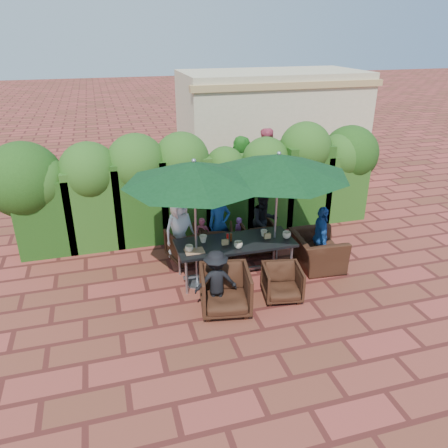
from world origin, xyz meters
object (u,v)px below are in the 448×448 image
object	(u,v)px
umbrella_right	(278,165)
chair_far_mid	(216,239)
umbrella_left	(194,173)
chair_near_right	(282,281)
chair_end_right	(318,245)
chair_near_left	(225,288)
chair_far_left	(187,244)
chair_far_right	(257,235)
dining_table	(235,245)

from	to	relation	value
umbrella_right	chair_far_mid	xyz separation A→B (m)	(-0.91, 1.01, -1.85)
umbrella_left	chair_near_right	distance (m)	2.48
umbrella_right	chair_near_right	bearing A→B (deg)	-102.66
chair_end_right	chair_near_left	bearing A→B (deg)	117.64
umbrella_left	chair_near_right	world-z (taller)	umbrella_left
umbrella_left	umbrella_right	xyz separation A→B (m)	(1.57, 0.04, 0.00)
umbrella_left	chair_far_left	bearing A→B (deg)	89.23
chair_far_right	chair_near_left	world-z (taller)	chair_near_left
chair_far_left	chair_near_right	xyz separation A→B (m)	(1.35, -1.87, -0.03)
umbrella_right	chair_end_right	size ratio (longest dim) A/B	2.49
chair_far_right	chair_near_right	xyz separation A→B (m)	(-0.20, -1.87, -0.02)
dining_table	chair_far_mid	size ratio (longest dim) A/B	3.12
chair_far_left	chair_near_right	size ratio (longest dim) A/B	1.09
umbrella_right	chair_near_right	distance (m)	2.10
umbrella_right	chair_far_mid	size ratio (longest dim) A/B	3.64
chair_far_mid	chair_far_right	xyz separation A→B (m)	(0.90, -0.07, 0.00)
dining_table	umbrella_right	world-z (taller)	umbrella_right
chair_far_mid	chair_end_right	xyz separation A→B (m)	(1.84, -1.06, 0.10)
dining_table	chair_near_left	size ratio (longest dim) A/B	2.64
chair_far_left	chair_near_left	size ratio (longest dim) A/B	0.87
dining_table	umbrella_left	size ratio (longest dim) A/B	0.90
chair_near_left	chair_end_right	world-z (taller)	chair_end_right
chair_near_left	umbrella_left	bearing A→B (deg)	115.58
chair_far_left	chair_far_mid	world-z (taller)	chair_far_left
umbrella_right	chair_near_left	xyz separation A→B (m)	(-1.29, -1.00, -1.79)
chair_near_left	chair_near_right	world-z (taller)	chair_near_left
umbrella_left	chair_near_right	bearing A→B (deg)	-33.06
umbrella_left	chair_near_left	world-z (taller)	umbrella_left
umbrella_right	chair_near_right	world-z (taller)	umbrella_right
chair_end_right	chair_far_mid	bearing A→B (deg)	64.44
chair_near_left	chair_far_mid	bearing A→B (deg)	88.77
chair_far_mid	chair_near_left	bearing A→B (deg)	93.79
dining_table	chair_far_left	size ratio (longest dim) A/B	3.02
chair_far_left	chair_far_right	world-z (taller)	chair_far_left
dining_table	chair_far_right	bearing A→B (deg)	49.28
umbrella_left	chair_near_right	size ratio (longest dim) A/B	3.67
umbrella_left	umbrella_right	size ratio (longest dim) A/B	0.95
chair_near_left	chair_end_right	distance (m)	2.42
chair_near_right	chair_end_right	world-z (taller)	chair_end_right
chair_far_left	umbrella_right	bearing A→B (deg)	133.92
chair_near_right	umbrella_right	bearing A→B (deg)	87.55
umbrella_left	chair_far_left	distance (m)	2.09
chair_near_right	chair_far_mid	bearing A→B (deg)	120.11
chair_far_right	chair_end_right	xyz separation A→B (m)	(0.94, -0.98, 0.10)
chair_end_right	chair_far_right	bearing A→B (deg)	47.98
umbrella_left	chair_near_left	xyz separation A→B (m)	(0.28, -0.96, -1.78)
dining_table	umbrella_right	size ratio (longest dim) A/B	0.86
chair_far_left	chair_end_right	size ratio (longest dim) A/B	0.71
dining_table	chair_near_right	bearing A→B (deg)	-58.24
umbrella_left	chair_far_right	distance (m)	2.61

